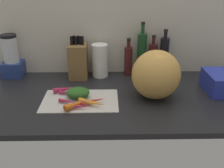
{
  "coord_description": "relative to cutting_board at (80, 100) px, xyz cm",
  "views": [
    {
      "loc": [
        -6.6,
        -136.45,
        67.47
      ],
      "look_at": [
        -4.11,
        -9.35,
        11.02
      ],
      "focal_mm": 41.66,
      "sensor_mm": 36.0,
      "label": 1
    }
  ],
  "objects": [
    {
      "name": "carrot_5",
      "position": [
        -5.43,
        6.36,
        1.45
      ],
      "size": [
        14.66,
        4.51,
        2.11
      ],
      "primitive_type": "cone",
      "rotation": [
        0.0,
        1.57,
        -0.17
      ],
      "color": "#B2264C",
      "rests_on": "cutting_board"
    },
    {
      "name": "carrot_6",
      "position": [
        7.1,
        -7.08,
        2.13
      ],
      "size": [
        15.25,
        8.52,
        3.47
      ],
      "primitive_type": "cone",
      "rotation": [
        0.0,
        1.57,
        -0.36
      ],
      "color": "orange",
      "rests_on": "cutting_board"
    },
    {
      "name": "winter_squash",
      "position": [
        42.22,
        3.71,
        13.48
      ],
      "size": [
        27.03,
        24.65,
        27.76
      ],
      "primitive_type": "ellipsoid",
      "color": "gold",
      "rests_on": "ground_plane"
    },
    {
      "name": "carrot_3",
      "position": [
        -8.44,
        11.06,
        1.92
      ],
      "size": [
        16.76,
        7.69,
        3.03
      ],
      "primitive_type": "cone",
      "rotation": [
        0.0,
        1.57,
        0.29
      ],
      "color": "#B2264C",
      "rests_on": "cutting_board"
    },
    {
      "name": "bottle_2",
      "position": [
        46.2,
        39.02,
        11.0
      ],
      "size": [
        5.56,
        5.56,
        27.62
      ],
      "color": "#471919",
      "rests_on": "ground_plane"
    },
    {
      "name": "bottle_0",
      "position": [
        29.53,
        38.38,
        10.18
      ],
      "size": [
        5.53,
        5.53,
        25.76
      ],
      "color": "#471919",
      "rests_on": "ground_plane"
    },
    {
      "name": "carrot_0",
      "position": [
        0.06,
        -10.15,
        1.64
      ],
      "size": [
        14.32,
        3.0,
        2.48
      ],
      "primitive_type": "cone",
      "rotation": [
        0.0,
        1.57,
        0.04
      ],
      "color": "#B2264C",
      "rests_on": "cutting_board"
    },
    {
      "name": "blender_appliance",
      "position": [
        -48.77,
        38.07,
        12.01
      ],
      "size": [
        13.31,
        13.31,
        28.76
      ],
      "color": "navy",
      "rests_on": "ground_plane"
    },
    {
      "name": "cutting_board",
      "position": [
        0.0,
        0.0,
        0.0
      ],
      "size": [
        42.03,
        27.5,
        0.8
      ],
      "primitive_type": "cube",
      "color": "beige",
      "rests_on": "ground_plane"
    },
    {
      "name": "carrot_4",
      "position": [
        -5.65,
        -4.3,
        1.44
      ],
      "size": [
        11.8,
        5.78,
        2.09
      ],
      "primitive_type": "cone",
      "rotation": [
        0.0,
        1.57,
        -0.33
      ],
      "color": "#B2264C",
      "rests_on": "cutting_board"
    },
    {
      "name": "paper_towel_roll",
      "position": [
        10.33,
        36.88,
        10.7
      ],
      "size": [
        10.68,
        10.68,
        22.21
      ],
      "primitive_type": "cylinder",
      "color": "white",
      "rests_on": "ground_plane"
    },
    {
      "name": "wall_back",
      "position": [
        21.83,
        45.88,
        29.6
      ],
      "size": [
        170.0,
        3.0,
        60.0
      ],
      "primitive_type": "cube",
      "color": "beige",
      "rests_on": "ground_plane"
    },
    {
      "name": "carrot_2",
      "position": [
        7.74,
        -4.21,
        1.82
      ],
      "size": [
        14.49,
        8.29,
        2.85
      ],
      "primitive_type": "cone",
      "rotation": [
        0.0,
        1.57,
        0.4
      ],
      "color": "red",
      "rests_on": "cutting_board"
    },
    {
      "name": "knife_block",
      "position": [
        -4.03,
        34.96,
        11.32
      ],
      "size": [
        12.0,
        14.52,
        28.21
      ],
      "color": "brown",
      "rests_on": "ground_plane"
    },
    {
      "name": "carrot_1",
      "position": [
        -0.71,
        -8.31,
        2.19
      ],
      "size": [
        13.97,
        12.26,
        3.58
      ],
      "primitive_type": "cone",
      "rotation": [
        0.0,
        1.57,
        0.68
      ],
      "color": "orange",
      "rests_on": "cutting_board"
    },
    {
      "name": "bottle_1",
      "position": [
        38.66,
        39.55,
        14.56
      ],
      "size": [
        6.26,
        6.26,
        36.27
      ],
      "color": "#19421E",
      "rests_on": "ground_plane"
    },
    {
      "name": "ground_plane",
      "position": [
        21.83,
        7.38,
        -1.9
      ],
      "size": [
        170.0,
        80.0,
        3.0
      ],
      "primitive_type": "cube",
      "color": "black"
    },
    {
      "name": "bottle_3",
      "position": [
        53.78,
        39.07,
        13.0
      ],
      "size": [
        6.09,
        6.09,
        31.46
      ],
      "color": "black",
      "rests_on": "ground_plane"
    },
    {
      "name": "carrot_greens_pile",
      "position": [
        -1.48,
        3.15,
        3.22
      ],
      "size": [
        13.34,
        10.26,
        5.65
      ],
      "primitive_type": "ellipsoid",
      "color": "#2D6023",
      "rests_on": "cutting_board"
    }
  ]
}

